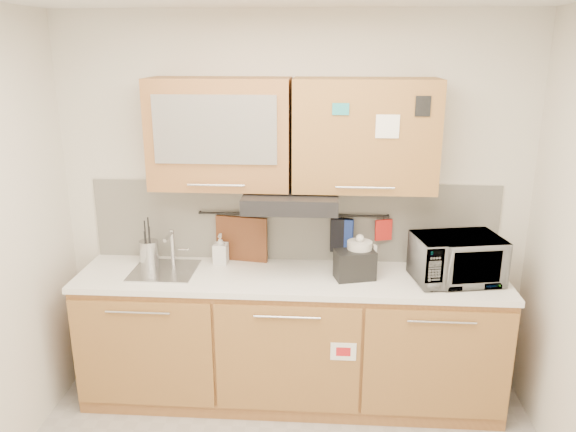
# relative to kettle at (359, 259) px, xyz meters

# --- Properties ---
(wall_back) EXTENTS (3.20, 0.00, 3.20)m
(wall_back) POSITION_rel_kettle_xyz_m (-0.45, 0.29, 0.27)
(wall_back) COLOR silver
(wall_back) RESTS_ON ground
(base_cabinet) EXTENTS (2.80, 0.64, 0.88)m
(base_cabinet) POSITION_rel_kettle_xyz_m (-0.45, -0.02, -0.63)
(base_cabinet) COLOR #AC773D
(base_cabinet) RESTS_ON floor
(countertop) EXTENTS (2.82, 0.62, 0.04)m
(countertop) POSITION_rel_kettle_xyz_m (-0.45, -0.02, -0.13)
(countertop) COLOR white
(countertop) RESTS_ON base_cabinet
(backsplash) EXTENTS (2.80, 0.02, 0.56)m
(backsplash) POSITION_rel_kettle_xyz_m (-0.45, 0.28, 0.17)
(backsplash) COLOR silver
(backsplash) RESTS_ON countertop
(upper_cabinets) EXTENTS (1.82, 0.37, 0.70)m
(upper_cabinets) POSITION_rel_kettle_xyz_m (-0.45, 0.11, 0.80)
(upper_cabinets) COLOR #AC773D
(upper_cabinets) RESTS_ON wall_back
(range_hood) EXTENTS (0.60, 0.46, 0.10)m
(range_hood) POSITION_rel_kettle_xyz_m (-0.45, 0.04, 0.39)
(range_hood) COLOR black
(range_hood) RESTS_ON upper_cabinets
(sink) EXTENTS (0.42, 0.40, 0.26)m
(sink) POSITION_rel_kettle_xyz_m (-1.30, -0.00, -0.11)
(sink) COLOR silver
(sink) RESTS_ON countertop
(utensil_rail) EXTENTS (1.30, 0.02, 0.02)m
(utensil_rail) POSITION_rel_kettle_xyz_m (-0.45, 0.24, 0.23)
(utensil_rail) COLOR black
(utensil_rail) RESTS_ON backsplash
(utensil_crock) EXTENTS (0.17, 0.17, 0.33)m
(utensil_crock) POSITION_rel_kettle_xyz_m (-1.44, 0.13, -0.03)
(utensil_crock) COLOR #AAAAAE
(utensil_crock) RESTS_ON countertop
(kettle) EXTENTS (0.22, 0.20, 0.29)m
(kettle) POSITION_rel_kettle_xyz_m (0.00, 0.00, 0.00)
(kettle) COLOR silver
(kettle) RESTS_ON countertop
(toaster) EXTENTS (0.28, 0.21, 0.19)m
(toaster) POSITION_rel_kettle_xyz_m (-0.03, -0.04, -0.02)
(toaster) COLOR black
(toaster) RESTS_ON countertop
(microwave) EXTENTS (0.60, 0.46, 0.30)m
(microwave) POSITION_rel_kettle_xyz_m (0.61, -0.03, 0.03)
(microwave) COLOR #999999
(microwave) RESTS_ON countertop
(soap_bottle) EXTENTS (0.10, 0.10, 0.21)m
(soap_bottle) POSITION_rel_kettle_xyz_m (-0.94, 0.16, -0.01)
(soap_bottle) COLOR #999999
(soap_bottle) RESTS_ON countertop
(cutting_board) EXTENTS (0.36, 0.08, 0.45)m
(cutting_board) POSITION_rel_kettle_xyz_m (-0.81, 0.22, -0.02)
(cutting_board) COLOR brown
(cutting_board) RESTS_ON utensil_rail
(oven_mitt) EXTENTS (0.14, 0.07, 0.23)m
(oven_mitt) POSITION_rel_kettle_xyz_m (-0.10, 0.22, 0.09)
(oven_mitt) COLOR #203894
(oven_mitt) RESTS_ON utensil_rail
(dark_pouch) EXTENTS (0.15, 0.05, 0.23)m
(dark_pouch) POSITION_rel_kettle_xyz_m (-0.12, 0.22, 0.09)
(dark_pouch) COLOR black
(dark_pouch) RESTS_ON utensil_rail
(pot_holder) EXTENTS (0.12, 0.05, 0.14)m
(pot_holder) POSITION_rel_kettle_xyz_m (0.17, 0.22, 0.13)
(pot_holder) COLOR red
(pot_holder) RESTS_ON utensil_rail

